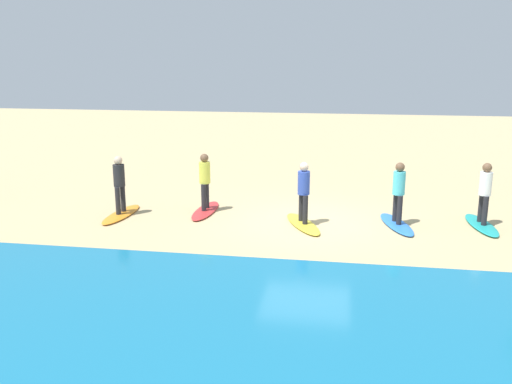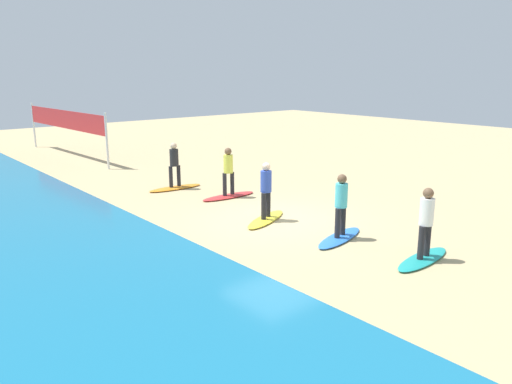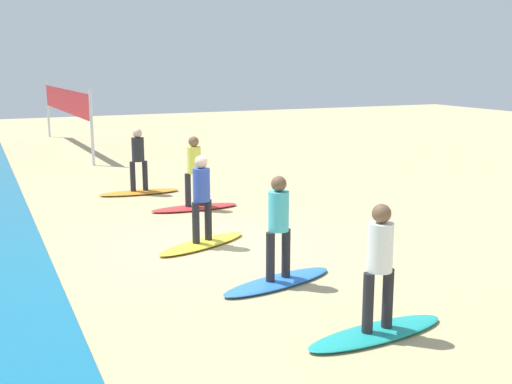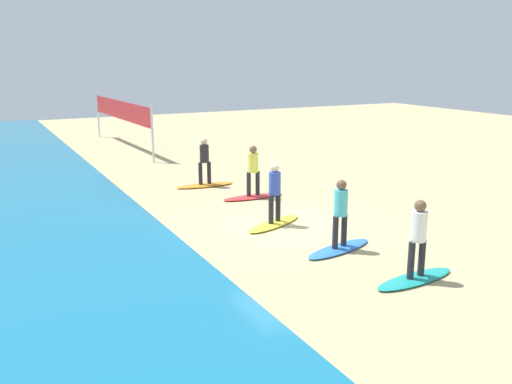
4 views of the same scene
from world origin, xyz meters
name	(u,v)px [view 2 (image 2 of 4)]	position (x,y,z in m)	size (l,w,h in m)	color
ground_plane	(275,220)	(0.00, 0.00, 0.00)	(60.00, 60.00, 0.00)	tan
surfboard_teal	(423,259)	(-4.62, -0.43, 0.04)	(2.10, 0.56, 0.09)	teal
surfer_teal	(426,218)	(-4.62, -0.43, 1.04)	(0.32, 0.46, 1.64)	#232328
surfboard_blue	(340,238)	(-2.38, -0.13, 0.04)	(2.10, 0.56, 0.09)	blue
surfer_blue	(341,201)	(-2.38, -0.13, 1.04)	(0.32, 0.45, 1.64)	#232328
surfboard_yellow	(266,219)	(0.11, 0.25, 0.04)	(2.10, 0.56, 0.09)	yellow
surfer_yellow	(266,186)	(0.11, 0.25, 1.04)	(0.32, 0.43, 1.64)	#232328
surfboard_red	(229,196)	(3.03, -0.59, 0.04)	(2.10, 0.56, 0.09)	red
surfer_red	(228,168)	(3.03, -0.59, 1.04)	(0.32, 0.46, 1.64)	#232328
surfboard_orange	(175,188)	(5.31, 0.16, 0.04)	(2.10, 0.56, 0.09)	orange
surfer_orange	(174,161)	(5.31, 0.16, 1.04)	(0.32, 0.46, 1.64)	#232328
volleyball_net	(65,121)	(15.04, 0.61, 1.79)	(9.09, 0.48, 2.50)	silver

